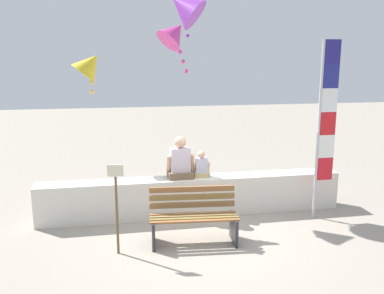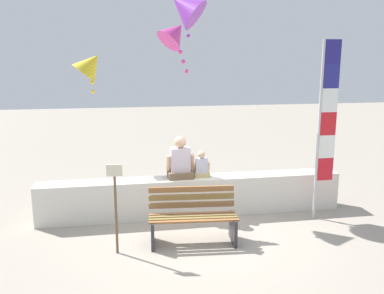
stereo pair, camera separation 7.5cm
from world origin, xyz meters
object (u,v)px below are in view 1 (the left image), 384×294
Objects in this scene: person_child at (201,167)px; flag_banner at (325,120)px; sign_post at (116,202)px; person_adult at (180,162)px; kite_yellow at (90,65)px; park_bench at (193,218)px; kite_magenta at (175,33)px; kite_purple at (184,7)px.

person_child is 2.45m from flag_banner.
person_adult is at bearing 50.44° from sign_post.
person_child is (0.41, 0.00, -0.12)m from person_adult.
sign_post is at bearing -81.40° from kite_yellow.
person_adult is 1.94m from sign_post.
person_adult is at bearing -179.95° from person_child.
park_bench is 3.59m from kite_magenta.
kite_purple is at bearing -12.61° from kite_yellow.
kite_magenta reaches higher than person_adult.
kite_purple reaches higher than kite_yellow.
park_bench is 1.56× the size of kite_yellow.
kite_yellow is at bearing 154.53° from flag_banner.
kite_yellow is 0.87× the size of kite_purple.
flag_banner is at bearing -16.50° from person_child.
sign_post is (-1.64, -1.48, -0.11)m from person_child.
sign_post is at bearing -129.56° from person_adult.
kite_purple is at bearing 99.80° from person_child.
kite_yellow is 1.92m from kite_magenta.
kite_magenta reaches higher than sign_post.
flag_banner is at bearing -13.98° from person_adult.
kite_yellow is at bearing 155.63° from kite_magenta.
person_adult is (-0.01, 1.27, 0.65)m from park_bench.
flag_banner is at bearing -25.47° from kite_yellow.
person_adult is 0.74× the size of kite_purple.
sign_post is (-1.22, -1.48, -0.22)m from person_adult.
person_child is at bearing -80.20° from kite_purple.
park_bench is 1.33m from sign_post.
person_adult reaches higher than person_child.
flag_banner is 3.53m from kite_purple.
person_adult is 1.59× the size of person_child.
kite_yellow is (-1.66, 1.38, 1.81)m from person_adult.
kite_yellow is (-4.24, 2.02, 0.98)m from flag_banner.
flag_banner is 3.28m from kite_magenta.
kite_purple is (0.25, 0.95, 2.94)m from person_adult.
person_child is at bearing 0.05° from person_adult.
park_bench is 1.36× the size of kite_purple.
kite_purple reaches higher than kite_magenta.
person_adult is at bearing -90.57° from kite_magenta.
kite_yellow reaches higher than person_adult.
kite_yellow reaches higher than sign_post.
sign_post is at bearing -167.56° from flag_banner.
person_child is at bearing 42.19° from sign_post.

